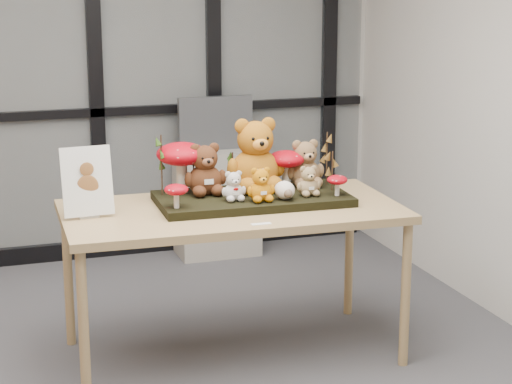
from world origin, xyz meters
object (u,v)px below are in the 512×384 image
object	(u,v)px
bear_pooh_yellow	(255,150)
mushroom_front_left	(176,195)
display_table	(232,219)
sign_holder	(87,184)
bear_tan_back	(305,161)
mushroom_front_right	(337,184)
cabinet	(217,202)
bear_small_yellow	(261,183)
diorama_tray	(252,199)
plush_cream_hedgehog	(285,189)
monitor	(215,123)
bear_brown_medium	(205,166)
mushroom_back_left	(182,165)
bear_white_bow	(234,184)
bear_beige_small	(308,179)
mushroom_back_right	(286,167)

from	to	relation	value
bear_pooh_yellow	mushroom_front_left	distance (m)	0.58
display_table	sign_holder	bearing A→B (deg)	178.43
bear_tan_back	mushroom_front_right	size ratio (longest dim) A/B	2.35
bear_pooh_yellow	cabinet	distance (m)	1.75
mushroom_front_left	bear_small_yellow	bearing A→B (deg)	-0.02
diorama_tray	plush_cream_hedgehog	distance (m)	0.21
mushroom_front_left	monitor	xyz separation A→B (m)	(0.74, 1.85, 0.03)
mushroom_front_left	bear_pooh_yellow	bearing A→B (deg)	26.53
bear_brown_medium	mushroom_front_left	distance (m)	0.33
display_table	bear_small_yellow	xyz separation A→B (m)	(0.13, -0.08, 0.21)
bear_brown_medium	mushroom_back_left	size ratio (longest dim) A/B	1.01
bear_white_bow	monitor	bearing A→B (deg)	78.89
bear_small_yellow	bear_beige_small	distance (m)	0.28
display_table	bear_pooh_yellow	size ratio (longest dim) A/B	4.13
plush_cream_hedgehog	mushroom_front_left	world-z (taller)	mushroom_front_left
mushroom_back_right	mushroom_front_left	bearing A→B (deg)	-159.75
plush_cream_hedgehog	mushroom_back_left	distance (m)	0.58
bear_white_bow	diorama_tray	bearing A→B (deg)	34.73
mushroom_front_left	bear_beige_small	bearing A→B (deg)	2.65
diorama_tray	bear_brown_medium	size ratio (longest dim) A/B	3.34
mushroom_back_left	bear_beige_small	bearing A→B (deg)	-24.77
plush_cream_hedgehog	sign_holder	size ratio (longest dim) A/B	0.30
mushroom_back_left	mushroom_front_left	xyz separation A→B (m)	(-0.11, -0.32, -0.08)
mushroom_front_right	mushroom_front_left	bearing A→B (deg)	178.76
mushroom_back_right	sign_holder	bearing A→B (deg)	-173.46
bear_small_yellow	monitor	size ratio (longest dim) A/B	0.36
sign_holder	monitor	distance (m)	2.08
cabinet	bear_small_yellow	bearing A→B (deg)	-99.05
bear_white_bow	bear_beige_small	xyz separation A→B (m)	(0.41, -0.02, 0.00)
plush_cream_hedgehog	monitor	distance (m)	1.87
bear_pooh_yellow	mushroom_front_right	bearing A→B (deg)	-34.05
bear_brown_medium	mushroom_front_right	distance (m)	0.71
bear_brown_medium	mushroom_front_left	world-z (taller)	bear_brown_medium
bear_white_bow	display_table	bearing A→B (deg)	101.11
bear_beige_small	mushroom_front_right	distance (m)	0.15
bear_tan_back	mushroom_back_left	bearing A→B (deg)	175.98
diorama_tray	monitor	world-z (taller)	monitor
sign_holder	monitor	world-z (taller)	sign_holder
bear_white_bow	mushroom_back_right	distance (m)	0.41
mushroom_back_left	cabinet	xyz separation A→B (m)	(0.63, 1.52, -0.63)
bear_brown_medium	bear_pooh_yellow	bearing A→B (deg)	4.20
mushroom_back_left	mushroom_front_left	bearing A→B (deg)	-108.81
mushroom_front_left	monitor	bearing A→B (deg)	68.32
diorama_tray	monitor	bearing A→B (deg)	82.44
bear_small_yellow	cabinet	size ratio (longest dim) A/B	0.25
mushroom_front_left	bear_tan_back	bearing A→B (deg)	17.31
plush_cream_hedgehog	mushroom_back_left	world-z (taller)	mushroom_back_left
bear_white_bow	monitor	xyz separation A→B (m)	(0.42, 1.80, 0.01)
bear_brown_medium	cabinet	size ratio (longest dim) A/B	0.39
bear_white_bow	cabinet	bearing A→B (deg)	78.76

